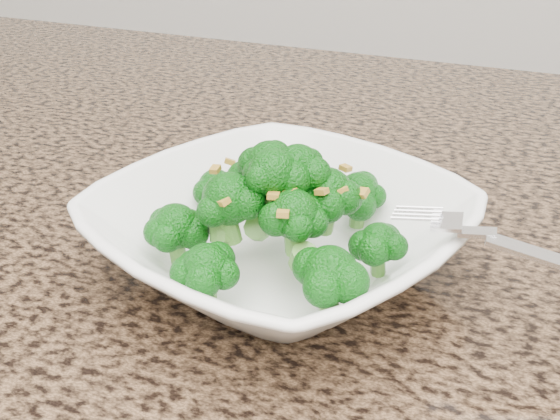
% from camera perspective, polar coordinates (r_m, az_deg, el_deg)
% --- Properties ---
extents(granite_counter, '(1.64, 1.04, 0.03)m').
position_cam_1_polar(granite_counter, '(0.56, 1.74, -3.16)').
color(granite_counter, brown).
rests_on(granite_counter, cabinet).
extents(bowl, '(0.32, 0.32, 0.06)m').
position_cam_1_polar(bowl, '(0.49, 0.00, -2.04)').
color(bowl, white).
rests_on(bowl, granite_counter).
extents(broccoli_pile, '(0.22, 0.22, 0.07)m').
position_cam_1_polar(broccoli_pile, '(0.46, 0.00, 4.75)').
color(broccoli_pile, '#0A580B').
rests_on(broccoli_pile, bowl).
extents(garlic_topping, '(0.13, 0.13, 0.01)m').
position_cam_1_polar(garlic_topping, '(0.45, 0.00, 8.94)').
color(garlic_topping, '#B78B2C').
rests_on(garlic_topping, broccoli_pile).
extents(fork, '(0.19, 0.05, 0.01)m').
position_cam_1_polar(fork, '(0.43, 16.26, -1.90)').
color(fork, silver).
rests_on(fork, bowl).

